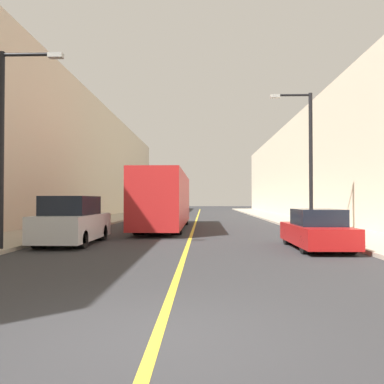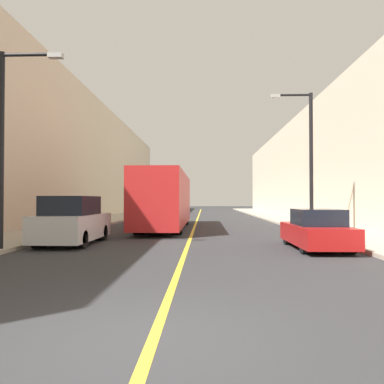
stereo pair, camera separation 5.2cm
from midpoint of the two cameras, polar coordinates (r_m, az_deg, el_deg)
The scene contains 11 objects.
ground_plane at distance 5.25m, azimuth -5.67°, elevation -21.52°, with size 200.00×200.00×0.00m, color #2D2D30.
sidewalk_left at distance 35.95m, azimuth -11.86°, elevation -3.94°, with size 3.71×72.00×0.14m, color #A89E8C.
sidewalk_right at distance 35.66m, azimuth 13.69°, elevation -3.95°, with size 3.71×72.00×0.14m, color #A89E8C.
building_row_left at distance 37.24m, azimuth -17.61°, elevation 5.14°, with size 4.00×72.00×11.76m, color beige.
building_row_right at distance 36.75m, azimuth 19.56°, elevation 3.98°, with size 4.00×72.00×10.16m, color beige.
road_center_line at distance 34.93m, azimuth 0.86°, elevation -4.16°, with size 0.16×72.00×0.01m, color gold.
bus at distance 23.52m, azimuth -4.03°, elevation -1.16°, with size 2.58×12.31×3.42m.
parked_suv_left at distance 16.16m, azimuth -17.66°, elevation -4.37°, with size 1.97×4.60×1.97m.
car_right_near at distance 14.60m, azimuth 18.53°, elevation -5.66°, with size 1.77×4.27×1.48m.
street_lamp_left at distance 14.50m, azimuth -26.31°, elevation 7.65°, with size 2.23×0.24×6.79m.
street_lamp_right at distance 20.91m, azimuth 17.29°, elevation 5.72°, with size 2.23×0.24×7.37m.
Camera 2 is at (0.67, -4.87, 1.82)m, focal length 35.00 mm.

